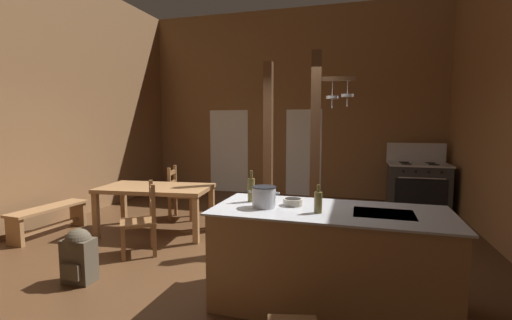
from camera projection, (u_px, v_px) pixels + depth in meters
ground_plane at (228, 263)px, 4.49m from camera, size 7.67×9.33×0.10m
wall_back at (290, 104)px, 8.40m from camera, size 7.67×0.14×4.38m
wall_left at (4, 92)px, 5.21m from camera, size 0.14×9.33×4.38m
glazed_door_back_left at (229, 151)px, 8.87m from camera, size 1.00×0.01×2.05m
glazed_panel_back_right at (304, 153)px, 8.36m from camera, size 0.84×0.01×2.05m
kitchen_island at (329, 258)px, 3.30m from camera, size 2.17×0.99×0.93m
stove_range at (417, 186)px, 7.02m from camera, size 1.15×0.83×1.32m
support_post_with_pot_rack at (317, 143)px, 5.00m from camera, size 0.61×0.22×2.73m
support_post_center at (268, 145)px, 5.92m from camera, size 0.14×0.14×2.73m
dining_table at (156, 192)px, 5.54m from camera, size 1.79×1.07×0.74m
ladderback_chair_near_window at (180, 194)px, 6.39m from camera, size 0.53×0.53×0.95m
ladderback_chair_by_post at (142, 220)px, 4.65m from camera, size 0.62×0.62×0.95m
bench_along_left_wall at (49, 216)px, 5.46m from camera, size 0.45×1.23×0.44m
backpack at (79, 254)px, 3.82m from camera, size 0.33×0.31×0.60m
stockpot_on_counter at (264, 197)px, 3.33m from camera, size 0.30×0.23×0.20m
mixing_bowl_on_counter at (293, 202)px, 3.41m from camera, size 0.19×0.19×0.07m
bottle_tall_on_counter at (251, 189)px, 3.57m from camera, size 0.07×0.07×0.32m
bottle_short_on_counter at (318, 202)px, 3.12m from camera, size 0.07×0.07×0.25m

